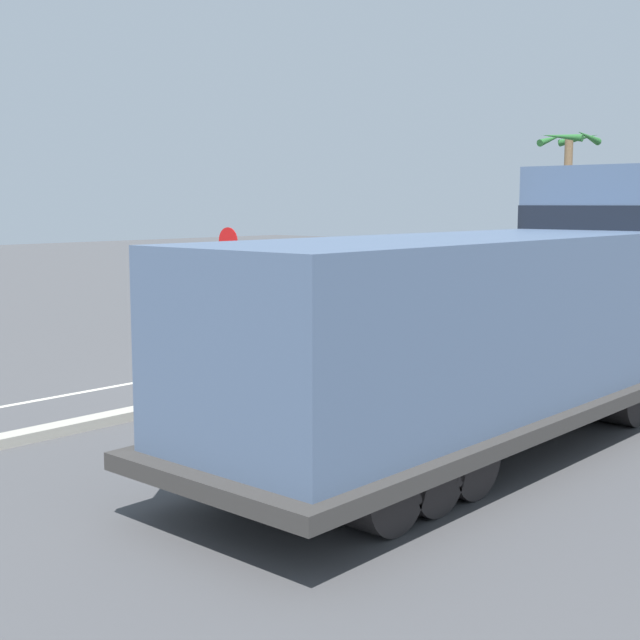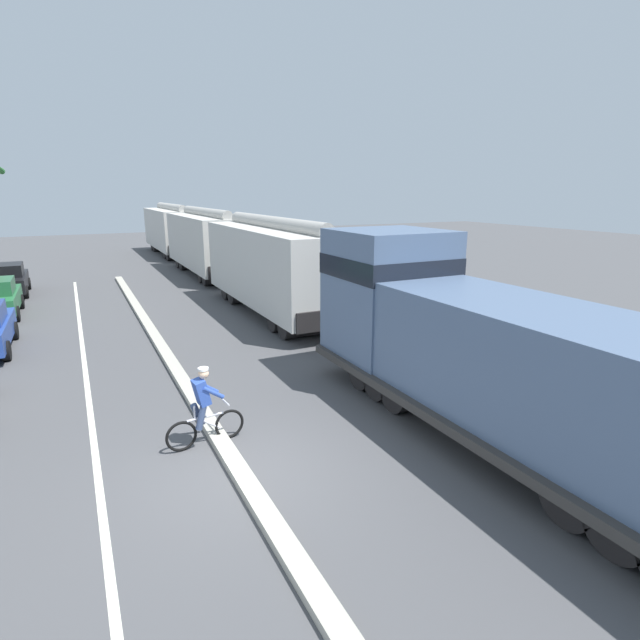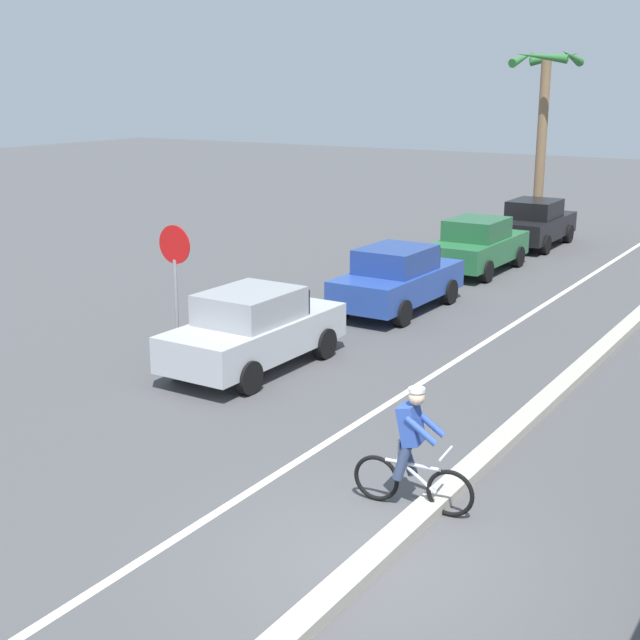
# 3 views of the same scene
# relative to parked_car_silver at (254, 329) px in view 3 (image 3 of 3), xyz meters

# --- Properties ---
(ground_plane) EXTENTS (120.00, 120.00, 0.00)m
(ground_plane) POSITION_rel_parked_car_silver_xyz_m (5.62, -5.18, -0.82)
(ground_plane) COLOR #4C4C4F
(median_curb) EXTENTS (0.36, 36.00, 0.16)m
(median_curb) POSITION_rel_parked_car_silver_xyz_m (5.62, 0.82, -0.74)
(median_curb) COLOR #B2AD9E
(median_curb) RESTS_ON ground
(lane_stripe) EXTENTS (0.14, 36.00, 0.01)m
(lane_stripe) POSITION_rel_parked_car_silver_xyz_m (3.22, 0.82, -0.81)
(lane_stripe) COLOR silver
(lane_stripe) RESTS_ON ground
(parked_car_silver) EXTENTS (1.86, 4.21, 1.62)m
(parked_car_silver) POSITION_rel_parked_car_silver_xyz_m (0.00, 0.00, 0.00)
(parked_car_silver) COLOR #B7BABF
(parked_car_silver) RESTS_ON ground
(parked_car_blue) EXTENTS (1.87, 4.22, 1.62)m
(parked_car_blue) POSITION_rel_parked_car_silver_xyz_m (0.26, 5.68, 0.00)
(parked_car_blue) COLOR #28479E
(parked_car_blue) RESTS_ON ground
(parked_car_green) EXTENTS (1.84, 4.20, 1.62)m
(parked_car_green) POSITION_rel_parked_car_silver_xyz_m (0.13, 11.16, 0.00)
(parked_car_green) COLOR #286B3D
(parked_car_green) RESTS_ON ground
(parked_car_black) EXTENTS (1.88, 4.22, 1.62)m
(parked_car_black) POSITION_rel_parked_car_silver_xyz_m (0.16, 16.20, 0.00)
(parked_car_black) COLOR black
(parked_car_black) RESTS_ON ground
(cyclist) EXTENTS (1.71, 0.50, 1.71)m
(cyclist) POSITION_rel_parked_car_silver_xyz_m (5.34, -3.76, 0.00)
(cyclist) COLOR black
(cyclist) RESTS_ON ground
(stop_sign) EXTENTS (0.76, 0.08, 2.88)m
(stop_sign) POSITION_rel_parked_car_silver_xyz_m (-1.32, -0.75, 1.21)
(stop_sign) COLOR gray
(stop_sign) RESTS_ON ground
(palm_tree_near) EXTENTS (2.26, 2.23, 6.76)m
(palm_tree_near) POSITION_rel_parked_car_silver_xyz_m (-0.57, 18.60, 3.88)
(palm_tree_near) COLOR #846647
(palm_tree_near) RESTS_ON ground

